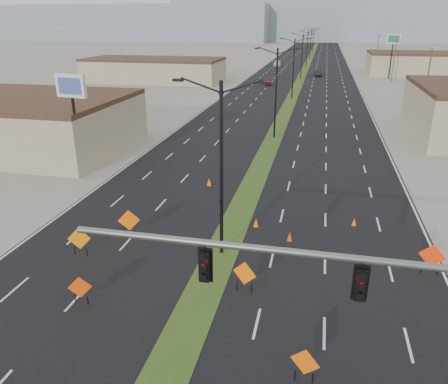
% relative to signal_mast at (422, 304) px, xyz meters
% --- Properties ---
extents(road_surface, '(25.00, 400.00, 0.02)m').
position_rel_signal_mast_xyz_m(road_surface, '(-8.56, 98.00, -4.79)').
color(road_surface, black).
rests_on(road_surface, ground).
extents(median_strip, '(2.00, 400.00, 0.04)m').
position_rel_signal_mast_xyz_m(median_strip, '(-8.56, 98.00, -4.79)').
color(median_strip, '#2E491A').
rests_on(median_strip, ground).
extents(building_sw_far, '(30.00, 14.00, 4.50)m').
position_rel_signal_mast_xyz_m(building_sw_far, '(-40.56, 83.00, -2.54)').
color(building_sw_far, tan).
rests_on(building_sw_far, ground).
extents(mesa_west, '(180.00, 50.00, 22.00)m').
position_rel_signal_mast_xyz_m(mesa_west, '(-128.56, 278.00, 6.21)').
color(mesa_west, gray).
rests_on(mesa_west, ground).
extents(mesa_center, '(220.00, 50.00, 28.00)m').
position_rel_signal_mast_xyz_m(mesa_center, '(31.44, 298.00, 9.21)').
color(mesa_center, gray).
rests_on(mesa_center, ground).
extents(mesa_backdrop, '(140.00, 50.00, 32.00)m').
position_rel_signal_mast_xyz_m(mesa_backdrop, '(-38.56, 318.00, 11.21)').
color(mesa_backdrop, gray).
rests_on(mesa_backdrop, ground).
extents(signal_mast, '(16.30, 0.60, 8.00)m').
position_rel_signal_mast_xyz_m(signal_mast, '(0.00, 0.00, 0.00)').
color(signal_mast, slate).
rests_on(signal_mast, ground).
extents(streetlight_0, '(5.15, 0.24, 10.02)m').
position_rel_signal_mast_xyz_m(streetlight_0, '(-8.56, 10.00, 0.63)').
color(streetlight_0, black).
rests_on(streetlight_0, ground).
extents(streetlight_1, '(5.15, 0.24, 10.02)m').
position_rel_signal_mast_xyz_m(streetlight_1, '(-8.56, 38.00, 0.63)').
color(streetlight_1, black).
rests_on(streetlight_1, ground).
extents(streetlight_2, '(5.15, 0.24, 10.02)m').
position_rel_signal_mast_xyz_m(streetlight_2, '(-8.56, 66.00, 0.63)').
color(streetlight_2, black).
rests_on(streetlight_2, ground).
extents(streetlight_3, '(5.15, 0.24, 10.02)m').
position_rel_signal_mast_xyz_m(streetlight_3, '(-8.56, 94.00, 0.63)').
color(streetlight_3, black).
rests_on(streetlight_3, ground).
extents(streetlight_4, '(5.15, 0.24, 10.02)m').
position_rel_signal_mast_xyz_m(streetlight_4, '(-8.56, 122.00, 0.63)').
color(streetlight_4, black).
rests_on(streetlight_4, ground).
extents(streetlight_5, '(5.15, 0.24, 10.02)m').
position_rel_signal_mast_xyz_m(streetlight_5, '(-8.56, 150.00, 0.63)').
color(streetlight_5, black).
rests_on(streetlight_5, ground).
extents(streetlight_6, '(5.15, 0.24, 10.02)m').
position_rel_signal_mast_xyz_m(streetlight_6, '(-8.56, 178.00, 0.63)').
color(streetlight_6, black).
rests_on(streetlight_6, ground).
extents(utility_pole_1, '(1.60, 0.20, 9.00)m').
position_rel_signal_mast_xyz_m(utility_pole_1, '(11.44, 58.00, -0.12)').
color(utility_pole_1, '#4C3823').
rests_on(utility_pole_1, ground).
extents(utility_pole_2, '(1.60, 0.20, 9.00)m').
position_rel_signal_mast_xyz_m(utility_pole_2, '(11.44, 93.00, -0.12)').
color(utility_pole_2, '#4C3823').
rests_on(utility_pole_2, ground).
extents(utility_pole_3, '(1.60, 0.20, 9.00)m').
position_rel_signal_mast_xyz_m(utility_pole_3, '(11.44, 128.00, -0.12)').
color(utility_pole_3, '#4C3823').
rests_on(utility_pole_3, ground).
extents(car_left, '(1.71, 3.86, 1.29)m').
position_rel_signal_mast_xyz_m(car_left, '(-14.76, 81.98, -4.15)').
color(car_left, maroon).
rests_on(car_left, ground).
extents(car_mid, '(2.16, 4.67, 1.48)m').
position_rel_signal_mast_xyz_m(car_mid, '(-4.87, 100.17, -4.05)').
color(car_mid, black).
rests_on(car_mid, ground).
extents(car_far, '(2.56, 5.46, 1.54)m').
position_rel_signal_mast_xyz_m(car_far, '(-17.09, 122.60, -4.02)').
color(car_far, silver).
rests_on(car_far, ground).
extents(construction_sign_0, '(1.29, 0.39, 1.77)m').
position_rel_signal_mast_xyz_m(construction_sign_0, '(-16.53, 7.93, -3.74)').
color(construction_sign_0, orange).
rests_on(construction_sign_0, ground).
extents(construction_sign_1, '(1.07, 0.43, 1.50)m').
position_rel_signal_mast_xyz_m(construction_sign_1, '(-14.09, 3.67, -3.91)').
color(construction_sign_1, '#EB4004').
rests_on(construction_sign_1, ground).
extents(construction_sign_2, '(1.31, 0.49, 1.83)m').
position_rel_signal_mast_xyz_m(construction_sign_2, '(-14.70, 10.77, -3.71)').
color(construction_sign_2, '#FF6305').
rests_on(construction_sign_2, ground).
extents(construction_sign_3, '(1.24, 0.45, 1.73)m').
position_rel_signal_mast_xyz_m(construction_sign_3, '(-6.56, 6.37, -3.77)').
color(construction_sign_3, '#F26605').
rests_on(construction_sign_3, ground).
extents(construction_sign_4, '(1.11, 0.38, 1.52)m').
position_rel_signal_mast_xyz_m(construction_sign_4, '(-3.32, 1.00, -3.90)').
color(construction_sign_4, '#F25805').
rests_on(construction_sign_4, ground).
extents(construction_sign_5, '(1.31, 0.45, 1.81)m').
position_rel_signal_mast_xyz_m(construction_sign_5, '(2.94, 10.14, -3.72)').
color(construction_sign_5, '#FF3305').
rests_on(construction_sign_5, ground).
extents(cone_0, '(0.45, 0.45, 0.59)m').
position_rel_signal_mast_xyz_m(cone_0, '(-7.08, 13.89, -4.49)').
color(cone_0, orange).
rests_on(cone_0, ground).
extents(cone_1, '(0.37, 0.37, 0.59)m').
position_rel_signal_mast_xyz_m(cone_1, '(-4.74, 12.39, -4.50)').
color(cone_1, '#D84404').
rests_on(cone_1, ground).
extents(cone_2, '(0.35, 0.35, 0.55)m').
position_rel_signal_mast_xyz_m(cone_2, '(-0.69, 15.52, -4.52)').
color(cone_2, '#E56504').
rests_on(cone_2, ground).
extents(cone_3, '(0.39, 0.39, 0.64)m').
position_rel_signal_mast_xyz_m(cone_3, '(-12.05, 20.76, -4.47)').
color(cone_3, '#FF6C05').
rests_on(cone_3, ground).
extents(pole_sign_west, '(2.87, 0.83, 8.74)m').
position_rel_signal_mast_xyz_m(pole_sign_west, '(-23.81, 20.97, 2.29)').
color(pole_sign_west, black).
rests_on(pole_sign_west, ground).
extents(pole_sign_east_far, '(3.23, 1.09, 9.93)m').
position_rel_signal_mast_xyz_m(pole_sign_east_far, '(11.58, 98.80, 3.33)').
color(pole_sign_east_far, black).
rests_on(pole_sign_east_far, ground).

